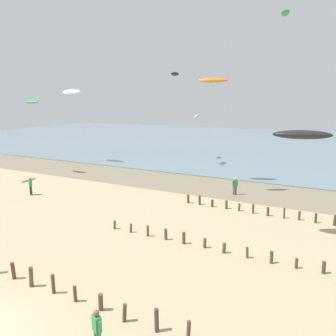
{
  "coord_description": "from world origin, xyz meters",
  "views": [
    {
      "loc": [
        11.62,
        -6.12,
        8.8
      ],
      "look_at": [
        1.89,
        12.98,
        4.33
      ],
      "focal_mm": 34.18,
      "sensor_mm": 36.0,
      "label": 1
    }
  ],
  "objects_px": {
    "kite_aloft_9": "(175,74)",
    "kite_aloft_1": "(285,13)",
    "person_right_flank": "(235,185)",
    "person_mid_beach": "(30,186)",
    "kite_aloft_4": "(71,92)",
    "kite_aloft_8": "(197,116)",
    "kite_aloft_6": "(302,135)",
    "kite_aloft_7": "(213,80)",
    "person_by_waterline": "(97,330)",
    "kite_aloft_5": "(32,102)"
  },
  "relations": [
    {
      "from": "person_mid_beach",
      "to": "kite_aloft_4",
      "type": "relative_size",
      "value": 0.48
    },
    {
      "from": "kite_aloft_9",
      "to": "kite_aloft_1",
      "type": "bearing_deg",
      "value": 89.34
    },
    {
      "from": "kite_aloft_8",
      "to": "person_mid_beach",
      "type": "bearing_deg",
      "value": 148.45
    },
    {
      "from": "kite_aloft_4",
      "to": "kite_aloft_9",
      "type": "bearing_deg",
      "value": -154.65
    },
    {
      "from": "person_right_flank",
      "to": "kite_aloft_6",
      "type": "relative_size",
      "value": 0.48
    },
    {
      "from": "person_right_flank",
      "to": "kite_aloft_4",
      "type": "xyz_separation_m",
      "value": [
        -25.4,
        5.66,
        9.22
      ]
    },
    {
      "from": "person_right_flank",
      "to": "kite_aloft_1",
      "type": "height_order",
      "value": "kite_aloft_1"
    },
    {
      "from": "kite_aloft_6",
      "to": "kite_aloft_9",
      "type": "bearing_deg",
      "value": 119.93
    },
    {
      "from": "person_mid_beach",
      "to": "person_right_flank",
      "type": "relative_size",
      "value": 1.0
    },
    {
      "from": "person_right_flank",
      "to": "kite_aloft_7",
      "type": "distance_m",
      "value": 11.43
    },
    {
      "from": "person_right_flank",
      "to": "person_by_waterline",
      "type": "bearing_deg",
      "value": -87.3
    },
    {
      "from": "kite_aloft_9",
      "to": "person_mid_beach",
      "type": "bearing_deg",
      "value": -26.18
    },
    {
      "from": "person_right_flank",
      "to": "kite_aloft_6",
      "type": "distance_m",
      "value": 11.42
    },
    {
      "from": "person_by_waterline",
      "to": "kite_aloft_7",
      "type": "bearing_deg",
      "value": 100.79
    },
    {
      "from": "person_by_waterline",
      "to": "person_right_flank",
      "type": "xyz_separation_m",
      "value": [
        -1.02,
        21.7,
        0.0
      ]
    },
    {
      "from": "person_mid_beach",
      "to": "kite_aloft_1",
      "type": "bearing_deg",
      "value": 48.0
    },
    {
      "from": "person_right_flank",
      "to": "kite_aloft_4",
      "type": "bearing_deg",
      "value": 167.43
    },
    {
      "from": "person_by_waterline",
      "to": "kite_aloft_1",
      "type": "relative_size",
      "value": 0.65
    },
    {
      "from": "person_mid_beach",
      "to": "kite_aloft_8",
      "type": "height_order",
      "value": "kite_aloft_8"
    },
    {
      "from": "person_mid_beach",
      "to": "kite_aloft_5",
      "type": "height_order",
      "value": "kite_aloft_5"
    },
    {
      "from": "kite_aloft_4",
      "to": "kite_aloft_9",
      "type": "height_order",
      "value": "kite_aloft_9"
    },
    {
      "from": "person_by_waterline",
      "to": "kite_aloft_1",
      "type": "height_order",
      "value": "kite_aloft_1"
    },
    {
      "from": "kite_aloft_1",
      "to": "kite_aloft_8",
      "type": "bearing_deg",
      "value": 54.09
    },
    {
      "from": "kite_aloft_6",
      "to": "kite_aloft_7",
      "type": "relative_size",
      "value": 1.15
    },
    {
      "from": "kite_aloft_4",
      "to": "kite_aloft_5",
      "type": "distance_m",
      "value": 7.72
    },
    {
      "from": "person_mid_beach",
      "to": "person_by_waterline",
      "type": "xyz_separation_m",
      "value": [
        18.45,
        -12.72,
        0.0
      ]
    },
    {
      "from": "kite_aloft_7",
      "to": "kite_aloft_9",
      "type": "height_order",
      "value": "kite_aloft_9"
    },
    {
      "from": "kite_aloft_1",
      "to": "kite_aloft_8",
      "type": "relative_size",
      "value": 1.3
    },
    {
      "from": "person_mid_beach",
      "to": "kite_aloft_6",
      "type": "xyz_separation_m",
      "value": [
        23.56,
        1.31,
        5.84
      ]
    },
    {
      "from": "person_right_flank",
      "to": "kite_aloft_9",
      "type": "height_order",
      "value": "kite_aloft_9"
    },
    {
      "from": "kite_aloft_9",
      "to": "kite_aloft_6",
      "type": "bearing_deg",
      "value": 35.27
    },
    {
      "from": "kite_aloft_7",
      "to": "kite_aloft_9",
      "type": "xyz_separation_m",
      "value": [
        -7.63,
        6.56,
        1.4
      ]
    },
    {
      "from": "kite_aloft_6",
      "to": "kite_aloft_7",
      "type": "bearing_deg",
      "value": 116.63
    },
    {
      "from": "person_by_waterline",
      "to": "kite_aloft_6",
      "type": "bearing_deg",
      "value": 70.0
    },
    {
      "from": "kite_aloft_5",
      "to": "kite_aloft_8",
      "type": "bearing_deg",
      "value": 58.75
    },
    {
      "from": "person_mid_beach",
      "to": "kite_aloft_9",
      "type": "bearing_deg",
      "value": 72.87
    },
    {
      "from": "kite_aloft_4",
      "to": "kite_aloft_6",
      "type": "distance_m",
      "value": 34.4
    },
    {
      "from": "kite_aloft_8",
      "to": "kite_aloft_9",
      "type": "relative_size",
      "value": 0.77
    },
    {
      "from": "kite_aloft_6",
      "to": "kite_aloft_8",
      "type": "height_order",
      "value": "kite_aloft_6"
    },
    {
      "from": "kite_aloft_8",
      "to": "kite_aloft_9",
      "type": "bearing_deg",
      "value": 157.16
    },
    {
      "from": "person_mid_beach",
      "to": "kite_aloft_6",
      "type": "distance_m",
      "value": 24.31
    },
    {
      "from": "kite_aloft_5",
      "to": "kite_aloft_4",
      "type": "bearing_deg",
      "value": 101.28
    },
    {
      "from": "person_by_waterline",
      "to": "person_right_flank",
      "type": "relative_size",
      "value": 1.0
    },
    {
      "from": "kite_aloft_4",
      "to": "person_right_flank",
      "type": "bearing_deg",
      "value": 174.16
    },
    {
      "from": "person_mid_beach",
      "to": "kite_aloft_6",
      "type": "height_order",
      "value": "kite_aloft_6"
    },
    {
      "from": "person_mid_beach",
      "to": "kite_aloft_5",
      "type": "bearing_deg",
      "value": 135.37
    },
    {
      "from": "person_mid_beach",
      "to": "kite_aloft_7",
      "type": "xyz_separation_m",
      "value": [
        13.59,
        12.78,
        10.07
      ]
    },
    {
      "from": "kite_aloft_5",
      "to": "kite_aloft_6",
      "type": "bearing_deg",
      "value": -5.36
    },
    {
      "from": "person_right_flank",
      "to": "kite_aloft_7",
      "type": "bearing_deg",
      "value": 135.26
    },
    {
      "from": "kite_aloft_8",
      "to": "kite_aloft_1",
      "type": "bearing_deg",
      "value": -126.44
    }
  ]
}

